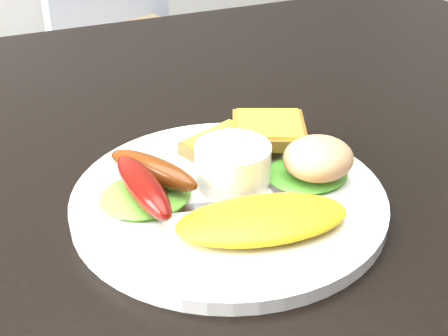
{
  "coord_description": "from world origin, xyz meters",
  "views": [
    {
      "loc": [
        -0.18,
        -0.54,
        1.05
      ],
      "look_at": [
        0.0,
        -0.13,
        0.78
      ],
      "focal_mm": 50.0,
      "sensor_mm": 36.0,
      "label": 1
    }
  ],
  "objects_px": {
    "dining_table": "(176,154)",
    "person": "(111,50)",
    "dining_chair": "(129,49)",
    "plate": "(229,200)"
  },
  "relations": [
    {
      "from": "dining_chair",
      "to": "person",
      "type": "height_order",
      "value": "person"
    },
    {
      "from": "person",
      "to": "dining_chair",
      "type": "bearing_deg",
      "value": -125.2
    },
    {
      "from": "dining_chair",
      "to": "plate",
      "type": "relative_size",
      "value": 1.53
    },
    {
      "from": "dining_chair",
      "to": "person",
      "type": "bearing_deg",
      "value": -126.85
    },
    {
      "from": "dining_table",
      "to": "dining_chair",
      "type": "height_order",
      "value": "dining_table"
    },
    {
      "from": "dining_table",
      "to": "dining_chair",
      "type": "bearing_deg",
      "value": 77.66
    },
    {
      "from": "dining_table",
      "to": "person",
      "type": "distance_m",
      "value": 0.52
    },
    {
      "from": "dining_table",
      "to": "plate",
      "type": "bearing_deg",
      "value": -89.83
    },
    {
      "from": "dining_table",
      "to": "person",
      "type": "height_order",
      "value": "person"
    },
    {
      "from": "dining_table",
      "to": "person",
      "type": "xyz_separation_m",
      "value": [
        0.06,
        0.52,
        -0.07
      ]
    }
  ]
}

